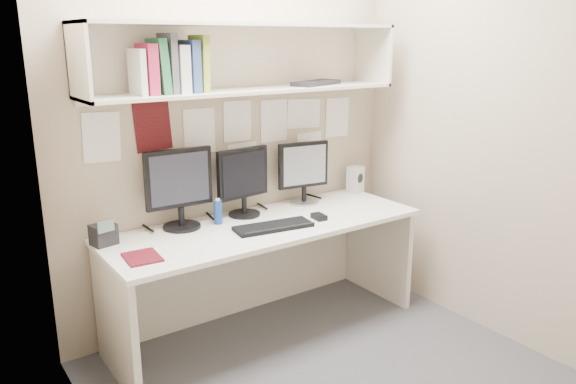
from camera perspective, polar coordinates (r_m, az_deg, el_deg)
floor at (r=3.32m, az=4.16°, el=-18.20°), size 2.40×2.00×0.01m
wall_back at (r=3.64m, az=-5.47°, el=6.85°), size 2.40×0.02×2.60m
wall_front at (r=2.17m, az=21.72°, el=0.02°), size 2.40×0.02×2.60m
wall_left at (r=2.27m, az=-19.44°, el=0.91°), size 0.02×2.00×2.60m
wall_right at (r=3.69m, az=19.28°, el=6.20°), size 0.02×2.00×2.60m
desk at (r=3.61m, az=-2.30°, el=-8.66°), size 2.00×0.70×0.73m
overhead_hutch at (r=3.48m, az=-4.47°, el=13.44°), size 2.00×0.38×0.40m
pinned_papers at (r=3.64m, az=-5.40°, el=6.06°), size 1.92×0.01×0.48m
monitor_left at (r=3.38m, az=-10.99°, el=0.64°), size 0.41×0.23×0.48m
monitor_center at (r=3.58m, az=-4.60°, el=1.34°), size 0.38×0.21×0.44m
monitor_right at (r=3.83m, az=1.58°, el=2.26°), size 0.37×0.20×0.43m
keyboard at (r=3.37m, az=-1.50°, el=-3.53°), size 0.49×0.24×0.02m
mouse at (r=3.55m, az=3.16°, el=-2.52°), size 0.08×0.11×0.03m
speaker at (r=4.17m, az=6.87°, el=1.27°), size 0.12×0.12×0.19m
blue_bottle at (r=3.46m, az=-7.13°, el=-2.01°), size 0.05×0.05×0.16m
maroon_notebook at (r=3.02m, az=-14.59°, el=-6.43°), size 0.19×0.22×0.01m
desk_phone at (r=3.26m, az=-18.22°, el=-4.10°), size 0.15×0.14×0.15m
book_stack at (r=3.19m, az=-11.87°, el=12.31°), size 0.40×0.20×0.32m
hutch_tray at (r=3.71m, az=2.88°, el=11.01°), size 0.42×0.28×0.03m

